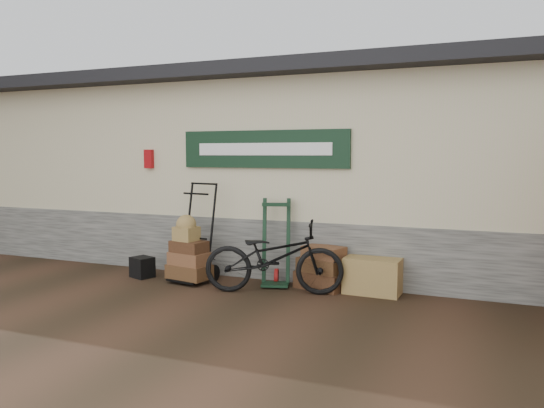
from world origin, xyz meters
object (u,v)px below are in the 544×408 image
at_px(suitcase_stack, 322,267).
at_px(porter_trolley, 196,231).
at_px(green_barrow, 276,242).
at_px(bicycle, 274,253).
at_px(wicker_hamper, 373,275).
at_px(black_trunk, 142,267).

bearing_deg(suitcase_stack, porter_trolley, -172.18).
xyz_separation_m(green_barrow, suitcase_stack, (0.66, 0.07, -0.32)).
xyz_separation_m(suitcase_stack, bicycle, (-0.53, -0.49, 0.24)).
xyz_separation_m(suitcase_stack, wicker_hamper, (0.72, 0.03, -0.06)).
relative_size(suitcase_stack, black_trunk, 2.20).
distance_m(black_trunk, bicycle, 2.24).
height_order(porter_trolley, bicycle, porter_trolley).
distance_m(wicker_hamper, black_trunk, 3.48).
distance_m(porter_trolley, bicycle, 1.36).
bearing_deg(green_barrow, suitcase_stack, -9.52).
bearing_deg(suitcase_stack, wicker_hamper, 2.25).
bearing_deg(black_trunk, wicker_hamper, 6.93).
xyz_separation_m(green_barrow, black_trunk, (-2.07, -0.32, -0.46)).
bearing_deg(green_barrow, porter_trolley, 172.60).
bearing_deg(black_trunk, bicycle, -2.50).
relative_size(wicker_hamper, black_trunk, 2.38).
distance_m(green_barrow, bicycle, 0.44).
distance_m(green_barrow, black_trunk, 2.15).
relative_size(porter_trolley, bicycle, 0.79).
relative_size(wicker_hamper, bicycle, 0.40).
xyz_separation_m(porter_trolley, wicker_hamper, (2.57, 0.28, -0.50)).
bearing_deg(porter_trolley, bicycle, 0.55).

